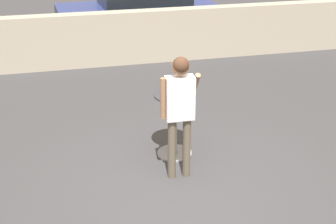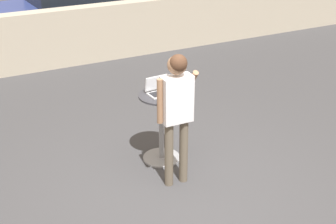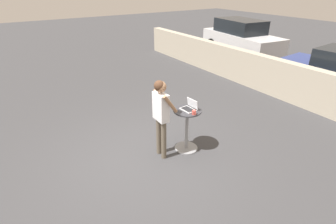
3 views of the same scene
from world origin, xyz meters
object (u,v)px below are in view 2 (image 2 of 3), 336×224
cafe_table (161,124)px  standing_person (177,104)px  laptop (159,90)px  coffee_mug (177,89)px  parked_car_near_street (73,10)px

cafe_table → standing_person: (-0.09, -0.61, 0.57)m
laptop → coffee_mug: laptop is taller
cafe_table → parked_car_near_street: 5.89m
coffee_mug → standing_person: 0.69m
coffee_mug → parked_car_near_street: 5.89m
cafe_table → coffee_mug: size_ratio=8.30×
standing_person → coffee_mug: bearing=61.5°
parked_car_near_street → laptop: bearing=-95.1°
standing_person → parked_car_near_street: standing_person is taller
laptop → coffee_mug: size_ratio=2.86×
cafe_table → coffee_mug: coffee_mug is taller
cafe_table → standing_person: bearing=-98.5°
laptop → parked_car_near_street: bearing=84.9°
coffee_mug → standing_person: size_ratio=0.07×
coffee_mug → parked_car_near_street: bearing=87.2°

